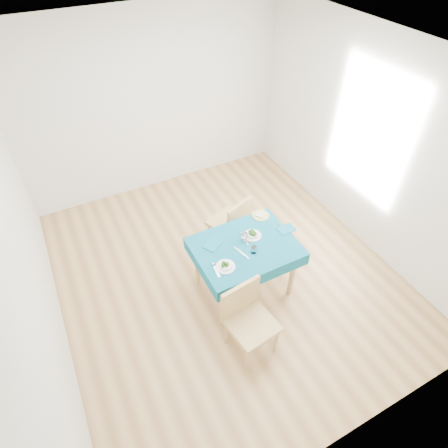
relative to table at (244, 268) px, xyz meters
name	(u,v)px	position (x,y,z in m)	size (l,w,h in m)	color
room_shell	(224,190)	(-0.09, 0.34, 0.97)	(4.02, 4.52, 2.73)	#9B7140
table	(244,268)	(0.00, 0.00, 0.00)	(1.13, 0.86, 0.76)	#0A536D
chair_near	(253,317)	(-0.33, -0.73, 0.19)	(0.46, 0.50, 1.15)	tan
chair_far	(228,216)	(0.17, 0.76, 0.16)	(0.43, 0.47, 1.08)	tan
bowl_near	(226,265)	(-0.34, -0.17, 0.41)	(0.21, 0.21, 0.06)	white
bowl_far	(253,234)	(0.15, 0.10, 0.41)	(0.20, 0.20, 0.06)	white
fork_near	(216,271)	(-0.45, -0.17, 0.38)	(0.03, 0.19, 0.00)	silver
knife_near	(241,252)	(-0.09, -0.07, 0.38)	(0.02, 0.23, 0.00)	silver
fork_far	(245,239)	(0.04, 0.09, 0.38)	(0.03, 0.19, 0.00)	silver
knife_far	(281,228)	(0.51, 0.06, 0.38)	(0.02, 0.22, 0.00)	silver
napkin_near	(213,244)	(-0.31, 0.18, 0.39)	(0.21, 0.15, 0.01)	#0E5E78
napkin_far	(286,229)	(0.56, 0.01, 0.38)	(0.20, 0.14, 0.01)	#0E5E78
tumbler_center	(244,237)	(0.03, 0.08, 0.43)	(0.08, 0.08, 0.10)	white
tumbler_side	(254,250)	(0.03, -0.13, 0.42)	(0.06, 0.06, 0.08)	white
side_plate	(261,215)	(0.42, 0.36, 0.38)	(0.21, 0.21, 0.01)	#B8C861
bread_slice	(261,215)	(0.42, 0.36, 0.40)	(0.10, 0.10, 0.02)	beige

